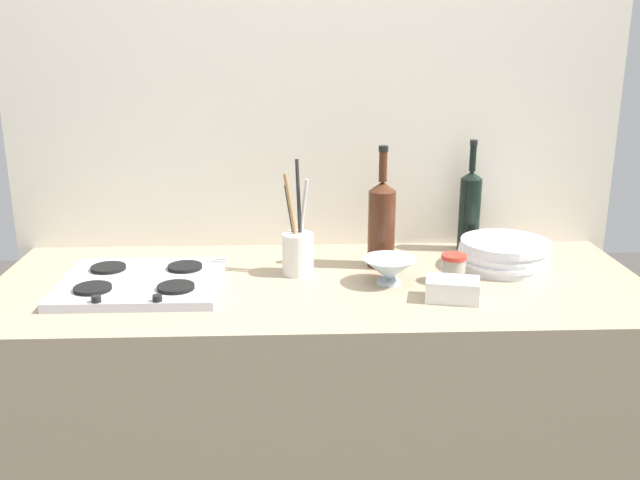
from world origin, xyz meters
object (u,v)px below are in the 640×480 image
Objects in this scene: plate_stack at (504,254)px; wine_bottle_mid_left at (382,222)px; stovetop_hob at (141,282)px; butter_dish at (452,289)px; condiment_jar_front at (453,268)px; utensil_crock at (298,250)px; mixing_bowl at (389,270)px; wine_bottle_leftmost at (470,209)px.

wine_bottle_mid_left reaches higher than plate_stack.
wine_bottle_mid_left is (0.67, 0.15, 0.12)m from stovetop_hob.
condiment_jar_front is (0.03, 0.13, 0.01)m from butter_dish.
condiment_jar_front is at bearing -11.83° from utensil_crock.
stovetop_hob is 0.83m from butter_dish.
mixing_bowl is 0.18m from condiment_jar_front.
stovetop_hob is at bearing -162.47° from wine_bottle_leftmost.
plate_stack is (1.02, 0.13, 0.03)m from stovetop_hob.
utensil_crock is at bearing 159.46° from mixing_bowl.
butter_dish is 0.41× the size of utensil_crock.
plate_stack is at bearing 34.23° from condiment_jar_front.
utensil_crock is at bearing 150.87° from butter_dish.
mixing_bowl is 1.85× the size of condiment_jar_front.
utensil_crock is 4.09× the size of condiment_jar_front.
wine_bottle_leftmost is 4.37× the size of condiment_jar_front.
wine_bottle_mid_left is 4.47× the size of condiment_jar_front.
wine_bottle_leftmost is at bearing 46.02° from mixing_bowl.
wine_bottle_mid_left reaches higher than stovetop_hob.
utensil_crock is (-0.60, -0.03, 0.03)m from plate_stack.
butter_dish is (0.82, -0.12, 0.01)m from stovetop_hob.
wine_bottle_mid_left is 2.64× the size of butter_dish.
wine_bottle_leftmost is 0.43m from mixing_bowl.
butter_dish is at bearing -108.60° from wine_bottle_leftmost.
wine_bottle_mid_left is 0.33m from butter_dish.
butter_dish is 0.45m from utensil_crock.
wine_bottle_leftmost is 1.07× the size of utensil_crock.
wine_bottle_leftmost is at bearing 109.00° from plate_stack.
utensil_crock is at bearing 12.79° from stovetop_hob.
stovetop_hob is 1.31× the size of utensil_crock.
wine_bottle_leftmost is at bearing 71.40° from butter_dish.
mixing_bowl is at bearing -88.48° from wine_bottle_mid_left.
mixing_bowl is 1.09× the size of butter_dish.
condiment_jar_front is at bearing -145.77° from plate_stack.
utensil_crock is (0.42, 0.10, 0.06)m from stovetop_hob.
butter_dish is at bearing -29.13° from utensil_crock.
condiment_jar_front is (0.18, 0.00, 0.00)m from mixing_bowl.
plate_stack is at bearing -4.63° from wine_bottle_mid_left.
butter_dish is at bearing -61.60° from wine_bottle_mid_left.
plate_stack is 0.21m from wine_bottle_leftmost.
wine_bottle_leftmost is 2.37× the size of mixing_bowl.
condiment_jar_front is at bearing -39.11° from wine_bottle_mid_left.
mixing_bowl is (-0.29, -0.30, -0.09)m from wine_bottle_leftmost.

